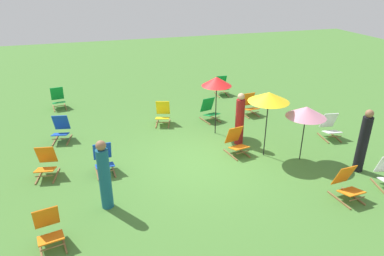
# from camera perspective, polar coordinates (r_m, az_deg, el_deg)

# --- Properties ---
(ground_plane) EXTENTS (40.00, 40.00, 0.00)m
(ground_plane) POSITION_cam_1_polar(r_m,az_deg,el_deg) (10.12, 1.99, -5.27)
(ground_plane) COLOR #477A33
(deckchair_0) EXTENTS (0.61, 0.84, 0.83)m
(deckchair_0) POSITION_cam_1_polar(r_m,az_deg,el_deg) (7.66, -22.41, -15.07)
(deckchair_0) COLOR olive
(deckchair_0) RESTS_ON ground
(deckchair_1) EXTENTS (0.60, 0.83, 0.83)m
(deckchair_1) POSITION_cam_1_polar(r_m,az_deg,el_deg) (10.40, 7.25, -2.31)
(deckchair_1) COLOR olive
(deckchair_1) RESTS_ON ground
(deckchair_2) EXTENTS (0.53, 0.79, 0.83)m
(deckchair_2) POSITION_cam_1_polar(r_m,az_deg,el_deg) (15.42, 4.87, 6.81)
(deckchair_2) COLOR olive
(deckchair_2) RESTS_ON ground
(deckchair_4) EXTENTS (0.61, 0.83, 0.83)m
(deckchair_4) POSITION_cam_1_polar(r_m,az_deg,el_deg) (11.89, -20.67, -0.23)
(deckchair_4) COLOR olive
(deckchair_4) RESTS_ON ground
(deckchair_5) EXTENTS (0.68, 0.87, 0.83)m
(deckchair_5) POSITION_cam_1_polar(r_m,az_deg,el_deg) (12.38, -4.81, 2.31)
(deckchair_5) COLOR olive
(deckchair_5) RESTS_ON ground
(deckchair_6) EXTENTS (0.57, 0.82, 0.83)m
(deckchair_6) POSITION_cam_1_polar(r_m,az_deg,el_deg) (14.80, -21.08, 4.46)
(deckchair_6) COLOR olive
(deckchair_6) RESTS_ON ground
(deckchair_7) EXTENTS (0.52, 0.79, 0.83)m
(deckchair_7) POSITION_cam_1_polar(r_m,az_deg,el_deg) (9.69, -14.27, -5.03)
(deckchair_7) COLOR olive
(deckchair_7) RESTS_ON ground
(deckchair_8) EXTENTS (0.54, 0.80, 0.83)m
(deckchair_8) POSITION_cam_1_polar(r_m,az_deg,el_deg) (13.34, 9.36, 3.72)
(deckchair_8) COLOR olive
(deckchair_8) RESTS_ON ground
(deckchair_9) EXTENTS (0.63, 0.85, 0.83)m
(deckchair_9) POSITION_cam_1_polar(r_m,az_deg,el_deg) (12.67, 2.87, 2.89)
(deckchair_9) COLOR olive
(deckchair_9) RESTS_ON ground
(deckchair_10) EXTENTS (0.59, 0.83, 0.83)m
(deckchair_10) POSITION_cam_1_polar(r_m,az_deg,el_deg) (9.99, -22.79, -5.37)
(deckchair_10) COLOR olive
(deckchair_10) RESTS_ON ground
(deckchair_11) EXTENTS (0.58, 0.82, 0.83)m
(deckchair_11) POSITION_cam_1_polar(r_m,az_deg,el_deg) (12.15, 21.69, 0.13)
(deckchair_11) COLOR olive
(deckchair_11) RESTS_ON ground
(deckchair_12) EXTENTS (0.53, 0.79, 0.83)m
(deckchair_12) POSITION_cam_1_polar(r_m,az_deg,el_deg) (9.15, 24.06, -8.47)
(deckchair_12) COLOR olive
(deckchair_12) RESTS_ON ground
(umbrella_0) EXTENTS (1.10, 1.10, 1.63)m
(umbrella_0) POSITION_cam_1_polar(r_m,az_deg,el_deg) (10.03, 18.22, 2.52)
(umbrella_0) COLOR black
(umbrella_0) RESTS_ON ground
(umbrella_1) EXTENTS (0.96, 0.96, 1.96)m
(umbrella_1) POSITION_cam_1_polar(r_m,az_deg,el_deg) (11.13, 4.06, 7.61)
(umbrella_1) COLOR black
(umbrella_1) RESTS_ON ground
(umbrella_2) EXTENTS (1.15, 1.15, 1.96)m
(umbrella_2) POSITION_cam_1_polar(r_m,az_deg,el_deg) (9.87, 12.48, 4.97)
(umbrella_2) COLOR black
(umbrella_2) RESTS_ON ground
(person_0) EXTENTS (0.29, 0.29, 1.70)m
(person_0) POSITION_cam_1_polar(r_m,az_deg,el_deg) (8.08, -14.14, -7.63)
(person_0) COLOR #195972
(person_0) RESTS_ON ground
(person_1) EXTENTS (0.28, 0.28, 1.67)m
(person_1) POSITION_cam_1_polar(r_m,az_deg,el_deg) (10.83, 7.82, 1.31)
(person_1) COLOR maroon
(person_1) RESTS_ON ground
(person_2) EXTENTS (0.27, 0.27, 1.78)m
(person_2) POSITION_cam_1_polar(r_m,az_deg,el_deg) (10.28, 26.22, -2.09)
(person_2) COLOR black
(person_2) RESTS_ON ground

